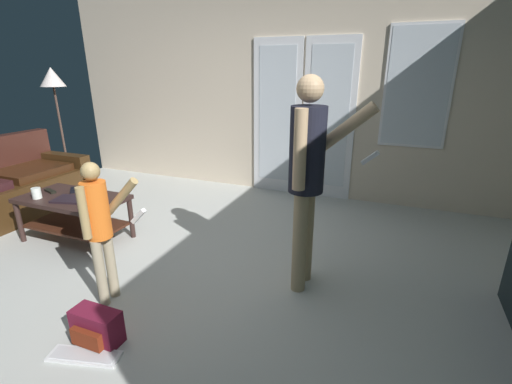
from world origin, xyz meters
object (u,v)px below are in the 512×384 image
at_px(floor_lamp, 53,85).
at_px(backpack, 96,327).
at_px(loose_keyboard, 84,356).
at_px(cup_by_laptop, 36,193).
at_px(tv_remote_black, 50,191).
at_px(cup_near_edge, 88,201).
at_px(person_child, 99,222).
at_px(dvd_remote_slim, 73,190).
at_px(coffee_table, 74,209).
at_px(laptop_closed, 73,199).
at_px(person_adult, 308,168).

bearing_deg(floor_lamp, backpack, -39.58).
relative_size(loose_keyboard, cup_by_laptop, 4.38).
bearing_deg(tv_remote_black, cup_near_edge, 3.25).
bearing_deg(tv_remote_black, backpack, -16.61).
distance_m(person_child, loose_keyboard, 0.86).
xyz_separation_m(loose_keyboard, tv_remote_black, (-1.63, 1.21, 0.46)).
bearing_deg(dvd_remote_slim, coffee_table, -1.65).
relative_size(floor_lamp, cup_by_laptop, 16.01).
xyz_separation_m(floor_lamp, laptop_closed, (1.65, -1.37, -0.97)).
distance_m(person_adult, backpack, 1.76).
height_order(person_child, laptop_closed, person_child).
relative_size(floor_lamp, tv_remote_black, 9.85).
bearing_deg(cup_near_edge, loose_keyboard, -48.07).
distance_m(person_child, laptop_closed, 1.14).
bearing_deg(dvd_remote_slim, person_adult, 43.11).
bearing_deg(dvd_remote_slim, backpack, 4.65).
height_order(person_adult, cup_by_laptop, person_adult).
height_order(person_adult, dvd_remote_slim, person_adult).
xyz_separation_m(person_adult, dvd_remote_slim, (-2.47, 0.06, -0.50)).
height_order(laptop_closed, dvd_remote_slim, dvd_remote_slim).
xyz_separation_m(person_adult, cup_near_edge, (-1.96, -0.22, -0.45)).
bearing_deg(floor_lamp, laptop_closed, -39.68).
xyz_separation_m(coffee_table, backpack, (1.29, -1.05, -0.23)).
height_order(cup_by_laptop, dvd_remote_slim, cup_by_laptop).
bearing_deg(tv_remote_black, person_adult, 18.13).
bearing_deg(person_adult, cup_near_edge, -173.57).
bearing_deg(dvd_remote_slim, laptop_closed, 2.26).
bearing_deg(coffee_table, dvd_remote_slim, 133.80).
relative_size(loose_keyboard, laptop_closed, 1.29).
xyz_separation_m(coffee_table, floor_lamp, (-1.56, 1.31, 1.11)).
xyz_separation_m(backpack, tv_remote_black, (-1.61, 1.08, 0.36)).
bearing_deg(backpack, tv_remote_black, 146.29).
xyz_separation_m(coffee_table, laptop_closed, (0.09, -0.07, 0.13)).
bearing_deg(person_child, cup_by_laptop, 158.57).
bearing_deg(loose_keyboard, coffee_table, 137.85).
relative_size(floor_lamp, cup_near_edge, 13.24).
relative_size(person_adult, floor_lamp, 0.97).
xyz_separation_m(coffee_table, cup_near_edge, (0.38, -0.15, 0.19)).
relative_size(coffee_table, cup_by_laptop, 9.94).
height_order(backpack, cup_near_edge, cup_near_edge).
relative_size(coffee_table, dvd_remote_slim, 6.12).
bearing_deg(cup_near_edge, person_child, -38.23).
bearing_deg(cup_by_laptop, loose_keyboard, -33.01).
bearing_deg(cup_near_edge, dvd_remote_slim, 150.84).
bearing_deg(laptop_closed, cup_by_laptop, 178.92).
distance_m(person_adult, cup_near_edge, 2.02).
height_order(person_child, floor_lamp, floor_lamp).
height_order(floor_lamp, laptop_closed, floor_lamp).
xyz_separation_m(person_child, backpack, (0.24, -0.38, -0.53)).
height_order(cup_by_laptop, tv_remote_black, cup_by_laptop).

